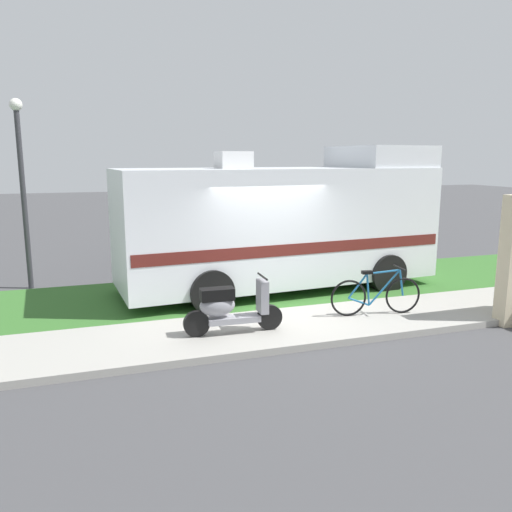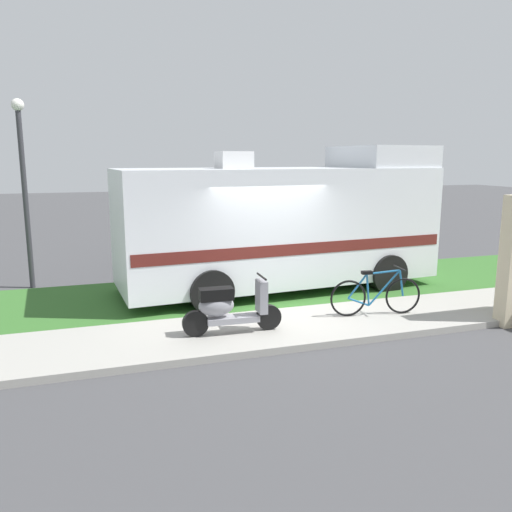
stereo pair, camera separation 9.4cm
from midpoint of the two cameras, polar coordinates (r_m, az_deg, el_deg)
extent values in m
plane|color=#424244|center=(10.37, 2.33, -6.18)|extent=(80.00, 80.00, 0.00)
cube|color=#9E9B93|center=(9.29, 4.94, -7.87)|extent=(24.00, 2.00, 0.12)
cube|color=#336628|center=(11.72, -0.24, -3.96)|extent=(24.00, 3.40, 0.08)
cube|color=silver|center=(11.64, 2.81, 3.55)|extent=(7.32, 2.83, 2.52)
cube|color=silver|center=(12.91, 13.94, 10.69)|extent=(1.95, 2.34, 0.50)
cube|color=#591E19|center=(11.69, 2.79, 1.71)|extent=(7.18, 2.84, 0.24)
cube|color=black|center=(13.49, 16.78, 5.99)|extent=(0.22, 1.99, 0.90)
cube|color=silver|center=(11.14, -2.24, 10.66)|extent=(0.74, 0.65, 0.36)
cylinder|color=black|center=(13.83, 9.19, -0.07)|extent=(0.92, 0.34, 0.90)
cylinder|color=black|center=(12.02, 14.71, -1.94)|extent=(0.92, 0.34, 0.90)
cylinder|color=black|center=(12.22, -7.90, -1.48)|extent=(0.92, 0.34, 0.90)
cylinder|color=black|center=(10.13, -4.75, -3.99)|extent=(0.92, 0.34, 0.90)
cylinder|color=black|center=(8.88, 1.72, -6.83)|extent=(0.44, 0.12, 0.44)
cylinder|color=black|center=(8.60, -6.46, -7.49)|extent=(0.44, 0.12, 0.44)
cube|color=gray|center=(8.71, -2.30, -7.05)|extent=(0.90, 0.32, 0.10)
cube|color=black|center=(8.52, -4.16, -4.25)|extent=(0.57, 0.28, 0.20)
ellipsoid|color=gray|center=(8.58, -4.14, -5.54)|extent=(0.61, 0.32, 0.36)
cube|color=gray|center=(8.73, 0.93, -4.53)|extent=(0.15, 0.33, 0.56)
cylinder|color=black|center=(8.65, 0.94, -2.29)|extent=(0.06, 0.50, 0.04)
sphere|color=white|center=(8.69, 0.94, -3.38)|extent=(0.12, 0.12, 0.12)
torus|color=black|center=(10.13, 16.30, -4.28)|extent=(0.69, 0.15, 0.70)
torus|color=black|center=(9.72, 10.51, -4.66)|extent=(0.69, 0.15, 0.70)
cylinder|color=#1E6699|center=(9.93, 14.38, -3.46)|extent=(0.61, 0.13, 0.68)
cylinder|color=#1E6699|center=(9.82, 12.63, -3.70)|extent=(0.11, 0.05, 0.61)
cylinder|color=#1E6699|center=(9.85, 14.29, -1.76)|extent=(0.65, 0.13, 0.09)
cylinder|color=#1E6699|center=(9.81, 11.63, -5.03)|extent=(0.43, 0.10, 0.19)
cylinder|color=#1E6699|center=(9.72, 11.52, -3.32)|extent=(0.38, 0.09, 0.47)
cylinder|color=#1E6699|center=(10.05, 16.15, -2.92)|extent=(0.13, 0.05, 0.51)
cube|color=black|center=(9.73, 12.53, -1.81)|extent=(0.21, 0.13, 0.06)
cylinder|color=black|center=(9.97, 16.02, -1.31)|extent=(0.11, 0.52, 0.03)
cube|color=#1E2328|center=(15.67, -4.22, 3.41)|extent=(2.51, 2.02, 1.47)
cube|color=black|center=(15.62, -4.24, 5.00)|extent=(2.39, 2.04, 0.44)
cube|color=#1E2328|center=(16.66, 4.79, 2.59)|extent=(3.05, 2.04, 0.75)
cylinder|color=black|center=(14.84, -3.90, 0.51)|extent=(0.77, 0.27, 0.76)
cylinder|color=black|center=(16.60, -5.71, 1.58)|extent=(0.77, 0.27, 0.76)
cylinder|color=black|center=(16.04, 7.31, 1.22)|extent=(0.77, 0.27, 0.76)
cylinder|color=black|center=(17.68, 4.54, 2.17)|extent=(0.77, 0.27, 0.76)
cylinder|color=#333338|center=(12.99, -24.10, 5.53)|extent=(0.12, 0.12, 4.09)
sphere|color=silver|center=(13.01, -24.86, 15.05)|extent=(0.28, 0.28, 0.28)
camera|label=1|loc=(0.05, -89.74, 0.05)|focal=35.88mm
camera|label=2|loc=(0.05, 90.26, -0.05)|focal=35.88mm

